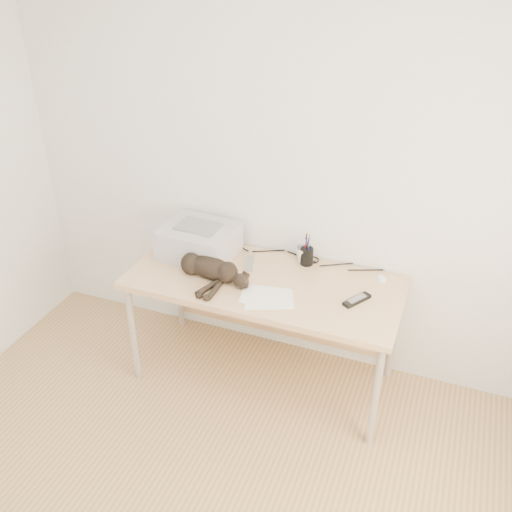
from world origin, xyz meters
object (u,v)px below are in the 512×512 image
at_px(cat, 208,268).
at_px(mouse, 382,277).
at_px(printer, 199,241).
at_px(pen_cup, 307,256).
at_px(desk, 269,291).
at_px(mug, 304,254).

xyz_separation_m(cat, mouse, (0.96, 0.34, -0.04)).
relative_size(printer, pen_cup, 2.23).
relative_size(desk, printer, 3.55).
xyz_separation_m(mug, mouse, (0.48, -0.03, -0.04)).
bearing_deg(mug, pen_cup, -39.75).
xyz_separation_m(desk, pen_cup, (0.18, 0.18, 0.19)).
bearing_deg(desk, mug, 51.53).
height_order(mug, pen_cup, pen_cup).
bearing_deg(cat, desk, 37.04).
relative_size(printer, cat, 0.75).
bearing_deg(desk, mouse, 14.81).
bearing_deg(mug, mouse, -3.01).
distance_m(mug, pen_cup, 0.03).
xyz_separation_m(desk, cat, (-0.32, -0.18, 0.19)).
bearing_deg(cat, mug, 46.17).
bearing_deg(printer, desk, -4.90).
bearing_deg(mouse, desk, 171.44).
bearing_deg(pen_cup, desk, -135.18).
distance_m(printer, mug, 0.65).
height_order(desk, printer, printer).
bearing_deg(mouse, pen_cup, 155.79).
height_order(desk, cat, cat).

